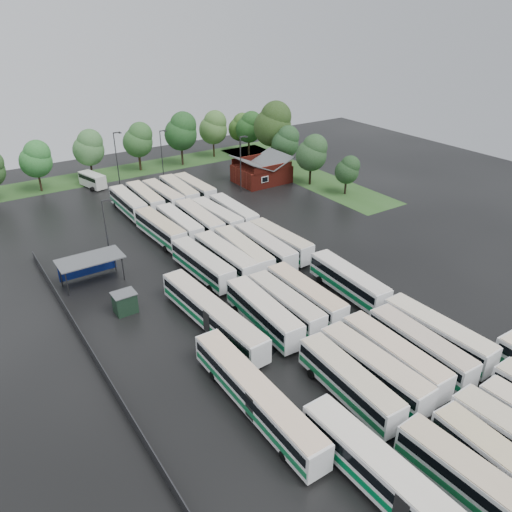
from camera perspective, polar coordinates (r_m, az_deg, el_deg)
ground at (r=58.64m, az=4.96°, el=-7.15°), size 160.00×160.00×0.00m
brick_building at (r=101.95m, az=0.64°, el=9.47°), size 10.07×8.60×5.39m
wash_shed at (r=67.84m, az=-18.50°, el=-0.55°), size 8.20×4.20×3.58m
utility_hut at (r=60.88m, az=-14.76°, el=-5.16°), size 2.70×2.20×2.62m
grass_strip_north at (r=112.19m, az=-15.41°, el=9.18°), size 80.00×10.00×0.01m
grass_strip_east at (r=108.25m, az=5.05°, el=9.41°), size 10.00×50.00×0.01m
west_fence at (r=56.34m, az=-18.76°, el=-9.60°), size 0.10×50.00×1.20m
bus_r0c0 at (r=42.68m, az=23.62°, el=-22.76°), size 3.21×12.32×3.40m
bus_r0c1 at (r=44.49m, az=26.69°, el=-21.04°), size 3.01×12.26×3.39m
bus_r1c0 at (r=47.92m, az=10.56°, el=-13.93°), size 3.10×12.20×3.37m
bus_r1c1 at (r=49.76m, az=13.28°, el=-12.38°), size 2.82×12.45×3.45m
bus_r1c2 at (r=51.74m, az=15.43°, el=-10.93°), size 2.87×12.45×3.45m
bus_r1c3 at (r=53.83m, az=18.25°, el=-9.76°), size 2.96×12.24×3.39m
bus_r1c4 at (r=56.15m, az=19.99°, el=-8.31°), size 3.05×12.61×3.49m
bus_r2c0 at (r=56.09m, az=0.84°, el=-6.47°), size 3.16×12.53×3.46m
bus_r2c1 at (r=57.76m, az=3.35°, el=-5.49°), size 2.65×12.03×3.34m
bus_r2c2 at (r=59.47m, az=5.66°, el=-4.48°), size 2.70×12.38×3.44m
bus_r2c4 at (r=63.12m, az=10.53°, el=-2.80°), size 3.27×12.56×3.46m
bus_r3c0 at (r=66.35m, az=-6.13°, el=-0.91°), size 3.12×12.44×3.44m
bus_r3c1 at (r=67.67m, az=-3.53°, el=-0.17°), size 2.94×12.56×3.48m
bus_r3c2 at (r=69.01m, az=-1.48°, el=0.46°), size 3.30×12.70×3.50m
bus_r3c3 at (r=70.40m, az=1.01°, el=1.01°), size 2.90×12.48×3.46m
bus_r3c4 at (r=72.39m, az=2.76°, el=1.71°), size 3.14×12.18×3.36m
bus_r4c0 at (r=77.51m, az=-10.88°, el=3.07°), size 3.17×12.52×3.46m
bus_r4c1 at (r=78.77m, az=-8.74°, el=3.60°), size 2.62×12.01×3.34m
bus_r4c2 at (r=79.62m, az=-6.51°, el=4.09°), size 3.02×12.67×3.51m
bus_r4c3 at (r=80.86m, az=-4.55°, el=4.50°), size 3.09×12.21×3.37m
bus_r4c4 at (r=82.38m, az=-2.61°, el=4.98°), size 2.79×12.05×3.34m
bus_r5c0 at (r=89.06m, az=-14.38°, el=5.89°), size 2.66×12.03×3.34m
bus_r5c1 at (r=90.47m, az=-12.54°, el=6.45°), size 2.90×12.21×3.38m
bus_r5c2 at (r=91.04m, az=-10.54°, el=6.78°), size 2.89×12.24×3.39m
bus_r5c3 at (r=92.56m, az=-8.79°, el=7.29°), size 3.17×12.50×3.45m
bus_r5c4 at (r=93.93m, az=-7.05°, el=7.67°), size 2.88×12.06×3.34m
artic_bus_west_a at (r=40.45m, az=16.41°, el=-24.57°), size 3.08×18.98×3.51m
artic_bus_west_b at (r=56.02m, az=-5.03°, el=-6.67°), size 3.49×18.32×3.38m
artic_bus_west_c at (r=45.83m, az=-0.04°, el=-15.65°), size 2.62×17.98×3.33m
minibus at (r=104.03m, az=-18.18°, el=8.29°), size 3.83×6.75×2.78m
tree_north_1 at (r=103.98m, az=-23.82°, el=10.14°), size 6.01×6.01×9.95m
tree_north_2 at (r=107.73m, az=-18.54°, el=11.70°), size 6.20×6.20×10.27m
tree_north_3 at (r=110.99m, az=-13.27°, el=12.83°), size 6.25×6.25×10.36m
tree_north_4 at (r=112.93m, az=-8.51°, el=13.95°), size 7.09×7.09×11.74m
tree_north_5 at (r=118.57m, az=-4.85°, el=14.46°), size 6.49×6.49×10.75m
tree_north_6 at (r=122.81m, az=-1.74°, el=14.54°), size 5.61×5.61×9.30m
tree_east_0 at (r=95.89m, az=10.47°, el=9.69°), size 4.51×4.49×7.44m
tree_east_1 at (r=99.77m, az=6.47°, el=11.67°), size 6.08×6.08×10.07m
tree_east_2 at (r=108.78m, az=3.47°, el=12.93°), size 5.79×5.79×9.58m
tree_east_3 at (r=112.75m, az=2.03°, el=14.88°), size 8.31×8.31×13.77m
tree_east_4 at (r=120.21m, az=-0.73°, el=14.55°), size 6.15×6.15×10.19m
lamp_post_ne at (r=94.96m, az=-1.70°, el=10.87°), size 1.65×0.32×10.73m
lamp_post_nw at (r=70.08m, az=-16.69°, el=3.02°), size 1.49×0.29×9.67m
lamp_post_back_w at (r=101.07m, az=-15.60°, el=10.94°), size 1.67×0.33×10.84m
lamp_post_back_e at (r=104.63m, az=-10.69°, el=11.69°), size 1.52×0.30×9.89m
puddle_0 at (r=47.14m, az=16.12°, el=-18.65°), size 4.53×4.53×0.01m
puddle_2 at (r=54.73m, az=-0.70°, el=-9.88°), size 6.38×6.38×0.01m
puddle_3 at (r=58.81m, az=9.39°, el=-7.34°), size 3.24×3.24×0.01m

